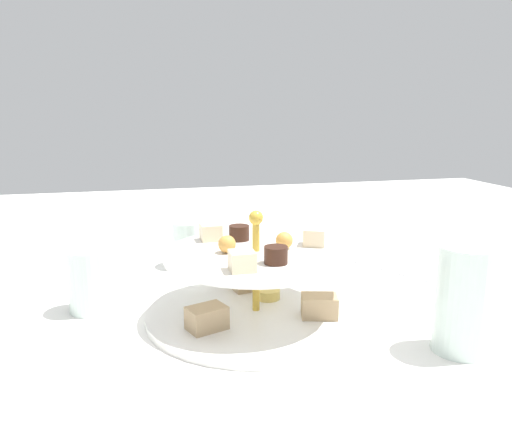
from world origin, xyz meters
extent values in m
plane|color=white|center=(0.00, 0.00, 0.00)|extent=(2.40, 2.40, 0.00)
cylinder|color=white|center=(0.00, 0.00, 0.01)|extent=(0.31, 0.31, 0.01)
cylinder|color=white|center=(0.00, 0.00, 0.09)|extent=(0.25, 0.25, 0.01)
cylinder|color=gold|center=(0.00, 0.00, 0.07)|extent=(0.01, 0.01, 0.14)
sphere|color=gold|center=(0.00, 0.00, 0.14)|extent=(0.02, 0.02, 0.02)
cube|color=tan|center=(-0.05, 0.08, 0.03)|extent=(0.05, 0.06, 0.03)
cube|color=tan|center=(-0.04, -0.08, 0.03)|extent=(0.05, 0.06, 0.03)
cube|color=tan|center=(0.09, 0.00, 0.03)|extent=(0.05, 0.04, 0.03)
cylinder|color=#E5C660|center=(0.04, -0.03, 0.02)|extent=(0.04, 0.04, 0.01)
cylinder|color=#381E14|center=(-0.06, -0.01, 0.11)|extent=(0.03, 0.03, 0.02)
cylinder|color=#381E14|center=(0.06, 0.01, 0.11)|extent=(0.03, 0.03, 0.02)
cube|color=beige|center=(0.07, 0.05, 0.11)|extent=(0.03, 0.03, 0.02)
cube|color=beige|center=(-0.08, 0.04, 0.11)|extent=(0.03, 0.03, 0.02)
cube|color=beige|center=(0.01, -0.09, 0.11)|extent=(0.04, 0.04, 0.02)
sphere|color=gold|center=(0.00, 0.04, 0.11)|extent=(0.02, 0.02, 0.02)
sphere|color=gold|center=(0.00, -0.04, 0.11)|extent=(0.02, 0.02, 0.02)
cylinder|color=silver|center=(-0.16, -0.22, 0.07)|extent=(0.07, 0.07, 0.13)
cylinder|color=silver|center=(0.26, 0.06, 0.04)|extent=(0.06, 0.06, 0.08)
cylinder|color=white|center=(0.27, -0.08, 0.00)|extent=(0.09, 0.09, 0.01)
cylinder|color=white|center=(0.27, -0.08, 0.03)|extent=(0.06, 0.06, 0.04)
cylinder|color=gold|center=(0.27, -0.08, 0.05)|extent=(0.06, 0.06, 0.01)
cube|color=silver|center=(0.14, -0.28, 0.00)|extent=(0.16, 0.09, 0.00)
cylinder|color=silver|center=(0.08, 0.23, 0.05)|extent=(0.06, 0.06, 0.09)
camera|label=1|loc=(-0.64, 0.16, 0.29)|focal=35.29mm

